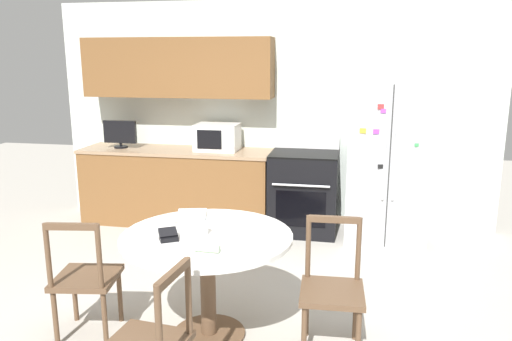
# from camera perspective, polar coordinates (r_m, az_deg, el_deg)

# --- Properties ---
(ground_plane) EXTENTS (14.00, 14.00, 0.00)m
(ground_plane) POSITION_cam_1_polar(r_m,az_deg,el_deg) (3.87, -4.85, -17.64)
(ground_plane) COLOR #B2ADA3
(back_wall) EXTENTS (5.20, 0.44, 2.60)m
(back_wall) POSITION_cam_1_polar(r_m,az_deg,el_deg) (5.95, -1.13, 7.91)
(back_wall) COLOR silver
(back_wall) RESTS_ON ground_plane
(kitchen_counter) EXTENTS (2.26, 0.64, 0.90)m
(kitchen_counter) POSITION_cam_1_polar(r_m,az_deg,el_deg) (6.05, -8.95, -1.78)
(kitchen_counter) COLOR brown
(kitchen_counter) RESTS_ON ground_plane
(refrigerator) EXTENTS (0.84, 0.77, 1.74)m
(refrigerator) POSITION_cam_1_polar(r_m,az_deg,el_deg) (5.54, 14.73, 1.05)
(refrigerator) COLOR #B2B5BA
(refrigerator) RESTS_ON ground_plane
(oven_range) EXTENTS (0.75, 0.68, 1.08)m
(oven_range) POSITION_cam_1_polar(r_m,az_deg,el_deg) (5.69, 5.48, -2.42)
(oven_range) COLOR black
(oven_range) RESTS_ON ground_plane
(microwave) EXTENTS (0.49, 0.37, 0.31)m
(microwave) POSITION_cam_1_polar(r_m,az_deg,el_deg) (5.81, -4.44, 3.82)
(microwave) COLOR white
(microwave) RESTS_ON kitchen_counter
(countertop_tv) EXTENTS (0.40, 0.16, 0.33)m
(countertop_tv) POSITION_cam_1_polar(r_m,az_deg,el_deg) (6.16, -15.27, 4.14)
(countertop_tv) COLOR black
(countertop_tv) RESTS_ON kitchen_counter
(dining_table) EXTENTS (1.19, 1.19, 0.77)m
(dining_table) POSITION_cam_1_polar(r_m,az_deg,el_deg) (3.53, -5.59, -9.60)
(dining_table) COLOR white
(dining_table) RESTS_ON ground_plane
(dining_chair_right) EXTENTS (0.44, 0.44, 0.90)m
(dining_chair_right) POSITION_cam_1_polar(r_m,az_deg,el_deg) (3.48, 8.68, -13.34)
(dining_chair_right) COLOR brown
(dining_chair_right) RESTS_ON ground_plane
(dining_chair_left) EXTENTS (0.48, 0.48, 0.90)m
(dining_chair_left) POSITION_cam_1_polar(r_m,az_deg,el_deg) (3.79, -18.95, -11.64)
(dining_chair_left) COLOR brown
(dining_chair_left) RESTS_ON ground_plane
(candle_glass) EXTENTS (0.09, 0.09, 0.09)m
(candle_glass) POSITION_cam_1_polar(r_m,az_deg,el_deg) (3.47, -6.26, -6.67)
(candle_glass) COLOR silver
(candle_glass) RESTS_ON dining_table
(folded_napkin) EXTENTS (0.16, 0.06, 0.05)m
(folded_napkin) POSITION_cam_1_polar(r_m,az_deg,el_deg) (3.17, -5.61, -8.82)
(folded_napkin) COLOR beige
(folded_napkin) RESTS_ON dining_table
(wallet) EXTENTS (0.17, 0.17, 0.07)m
(wallet) POSITION_cam_1_polar(r_m,az_deg,el_deg) (3.41, -9.99, -7.34)
(wallet) COLOR black
(wallet) RESTS_ON dining_table
(mail_stack) EXTENTS (0.29, 0.34, 0.02)m
(mail_stack) POSITION_cam_1_polar(r_m,az_deg,el_deg) (3.85, -7.39, -5.14)
(mail_stack) COLOR white
(mail_stack) RESTS_ON dining_table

